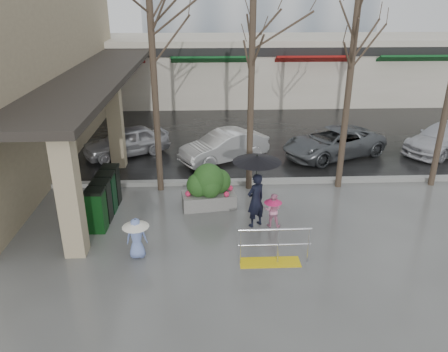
{
  "coord_description": "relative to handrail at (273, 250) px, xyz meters",
  "views": [
    {
      "loc": [
        -0.34,
        -10.88,
        6.6
      ],
      "look_at": [
        0.21,
        1.67,
        1.3
      ],
      "focal_mm": 35.0,
      "sensor_mm": 36.0,
      "label": 1
    }
  ],
  "objects": [
    {
      "name": "child_blue",
      "position": [
        -3.58,
        0.45,
        0.32
      ],
      "size": [
        0.72,
        0.72,
        1.15
      ],
      "rotation": [
        0.0,
        0.0,
        3.2
      ],
      "color": "#748BCE",
      "rests_on": "ground"
    },
    {
      "name": "canopy_slab",
      "position": [
        -6.16,
        9.2,
        3.25
      ],
      "size": [
        2.8,
        18.0,
        0.25
      ],
      "primitive_type": "cube",
      "color": "#2D2823",
      "rests_on": "pillar_front"
    },
    {
      "name": "car_b",
      "position": [
        -0.93,
        7.68,
        0.25
      ],
      "size": [
        3.97,
        3.1,
        1.26
      ],
      "primitive_type": "imported",
      "rotation": [
        0.0,
        0.0,
        -1.04
      ],
      "color": "silver",
      "rests_on": "ground"
    },
    {
      "name": "woman",
      "position": [
        -0.24,
        2.02,
        1.09
      ],
      "size": [
        1.43,
        1.43,
        2.31
      ],
      "rotation": [
        0.0,
        0.0,
        3.73
      ],
      "color": "black",
      "rests_on": "ground"
    },
    {
      "name": "news_boxes",
      "position": [
        -4.92,
        2.85,
        0.3
      ],
      "size": [
        0.64,
        2.42,
        1.34
      ],
      "rotation": [
        0.0,
        0.0,
        -0.04
      ],
      "color": "#0E3E14",
      "rests_on": "ground"
    },
    {
      "name": "pillar_front",
      "position": [
        -5.26,
        0.7,
        1.37
      ],
      "size": [
        0.55,
        0.55,
        3.5
      ],
      "primitive_type": "cube",
      "color": "tan",
      "rests_on": "ground"
    },
    {
      "name": "planter",
      "position": [
        -1.63,
        3.38,
        0.35
      ],
      "size": [
        1.84,
        1.1,
        1.51
      ],
      "rotation": [
        0.0,
        0.0,
        0.14
      ],
      "color": "slate",
      "rests_on": "ground"
    },
    {
      "name": "handrail",
      "position": [
        0.0,
        0.0,
        0.0
      ],
      "size": [
        1.9,
        0.5,
        1.03
      ],
      "color": "yellow",
      "rests_on": "ground"
    },
    {
      "name": "car_d",
      "position": [
        8.85,
        8.35,
        0.25
      ],
      "size": [
        4.6,
        3.84,
        1.26
      ],
      "primitive_type": "imported",
      "rotation": [
        0.0,
        0.0,
        -1.0
      ],
      "color": "silver",
      "rests_on": "ground"
    },
    {
      "name": "child_pink",
      "position": [
        0.28,
        1.97,
        0.23
      ],
      "size": [
        0.61,
        0.55,
        1.07
      ],
      "rotation": [
        0.0,
        0.0,
        2.89
      ],
      "color": "pink",
      "rests_on": "ground"
    },
    {
      "name": "curb",
      "position": [
        -1.36,
        5.2,
        -0.3
      ],
      "size": [
        120.0,
        0.3,
        0.15
      ],
      "primitive_type": "cube",
      "color": "gray",
      "rests_on": "ground"
    },
    {
      "name": "tree_midwest",
      "position": [
        -0.16,
        4.8,
        4.86
      ],
      "size": [
        3.2,
        3.2,
        7.0
      ],
      "color": "#382B21",
      "rests_on": "ground"
    },
    {
      "name": "storefront_row",
      "position": [
        0.64,
        19.17,
        1.64
      ],
      "size": [
        34.0,
        6.74,
        4.0
      ],
      "color": "beige",
      "rests_on": "ground"
    },
    {
      "name": "car_c",
      "position": [
        3.8,
        7.99,
        0.25
      ],
      "size": [
        4.99,
        3.74,
        1.26
      ],
      "primitive_type": "imported",
      "rotation": [
        0.0,
        0.0,
        -1.16
      ],
      "color": "#575A5E",
      "rests_on": "ground"
    },
    {
      "name": "car_a",
      "position": [
        -5.15,
        8.51,
        0.25
      ],
      "size": [
        3.97,
        3.03,
        1.26
      ],
      "primitive_type": "imported",
      "rotation": [
        0.0,
        0.0,
        -1.09
      ],
      "color": "#ACACB1",
      "rests_on": "ground"
    },
    {
      "name": "tree_west",
      "position": [
        -3.36,
        4.8,
        4.71
      ],
      "size": [
        3.2,
        3.2,
        6.8
      ],
      "color": "#382B21",
      "rests_on": "ground"
    },
    {
      "name": "tree_mideast",
      "position": [
        3.14,
        4.8,
        4.48
      ],
      "size": [
        3.2,
        3.2,
        6.5
      ],
      "color": "#382B21",
      "rests_on": "ground"
    },
    {
      "name": "street_asphalt",
      "position": [
        -1.36,
        23.2,
        -0.37
      ],
      "size": [
        120.0,
        36.0,
        0.01
      ],
      "primitive_type": "cube",
      "color": "black",
      "rests_on": "ground"
    },
    {
      "name": "ground",
      "position": [
        -1.36,
        1.2,
        -0.38
      ],
      "size": [
        120.0,
        120.0,
        0.0
      ],
      "primitive_type": "plane",
      "color": "#51514F",
      "rests_on": "ground"
    },
    {
      "name": "pillar_back",
      "position": [
        -5.26,
        7.2,
        1.37
      ],
      "size": [
        0.55,
        0.55,
        3.5
      ],
      "primitive_type": "cube",
      "color": "tan",
      "rests_on": "ground"
    }
  ]
}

